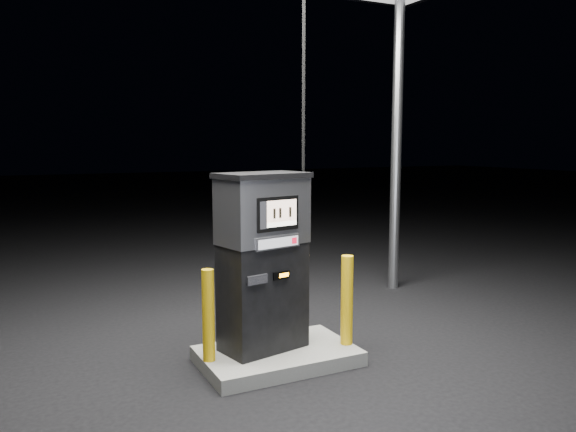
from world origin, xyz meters
name	(u,v)px	position (x,y,z in m)	size (l,w,h in m)	color
ground	(277,363)	(0.00, 0.00, 0.00)	(80.00, 80.00, 0.00)	black
pump_island	(277,356)	(0.00, 0.00, 0.07)	(1.60, 1.00, 0.15)	#5F5F5A
fuel_dispenser	(263,260)	(-0.12, 0.10, 1.10)	(1.07, 0.72, 3.84)	black
bollard_left	(208,315)	(-0.74, 0.03, 0.61)	(0.12, 0.12, 0.93)	gold
bollard_right	(347,300)	(0.74, -0.18, 0.63)	(0.13, 0.13, 0.97)	gold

